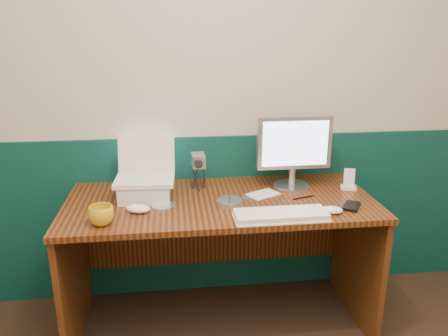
{
  "coord_description": "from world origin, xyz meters",
  "views": [
    {
      "loc": [
        -0.33,
        -0.72,
        1.6
      ],
      "look_at": [
        -0.09,
        1.23,
        0.97
      ],
      "focal_mm": 35.0,
      "sensor_mm": 36.0,
      "label": 1
    }
  ],
  "objects": [
    {
      "name": "back_wall",
      "position": [
        0.0,
        1.75,
        1.25
      ],
      "size": [
        3.5,
        0.04,
        2.5
      ],
      "primitive_type": "cube",
      "color": "#BCB09F",
      "rests_on": "ground"
    },
    {
      "name": "wainscot",
      "position": [
        0.0,
        1.74,
        0.5
      ],
      "size": [
        3.48,
        0.02,
        1.0
      ],
      "primitive_type": "cube",
      "color": "#07332E",
      "rests_on": "ground"
    },
    {
      "name": "desk",
      "position": [
        -0.09,
        1.38,
        0.38
      ],
      "size": [
        1.6,
        0.7,
        0.75
      ],
      "primitive_type": "cube",
      "color": "#37150A",
      "rests_on": "ground"
    },
    {
      "name": "laptop_riser",
      "position": [
        -0.48,
        1.45,
        0.8
      ],
      "size": [
        0.27,
        0.23,
        0.09
      ],
      "primitive_type": "cube",
      "rotation": [
        0.0,
        0.0,
        -0.05
      ],
      "color": "silver",
      "rests_on": "desk"
    },
    {
      "name": "laptop",
      "position": [
        -0.48,
        1.45,
        0.97
      ],
      "size": [
        0.31,
        0.25,
        0.25
      ],
      "primitive_type": null,
      "rotation": [
        0.0,
        0.0,
        -0.05
      ],
      "color": "white",
      "rests_on": "laptop_riser"
    },
    {
      "name": "monitor",
      "position": [
        0.32,
        1.51,
        0.95
      ],
      "size": [
        0.41,
        0.12,
        0.41
      ],
      "primitive_type": null,
      "rotation": [
        0.0,
        0.0,
        0.0
      ],
      "color": "#B7B6BB",
      "rests_on": "desk"
    },
    {
      "name": "keyboard",
      "position": [
        0.16,
        1.11,
        0.76
      ],
      "size": [
        0.44,
        0.15,
        0.03
      ],
      "primitive_type": "cube",
      "rotation": [
        0.0,
        0.0,
        0.0
      ],
      "color": "white",
      "rests_on": "desk"
    },
    {
      "name": "mouse_right",
      "position": [
        0.42,
        1.14,
        0.77
      ],
      "size": [
        0.12,
        0.08,
        0.04
      ],
      "primitive_type": "ellipsoid",
      "rotation": [
        0.0,
        0.0,
        -0.2
      ],
      "color": "white",
      "rests_on": "desk"
    },
    {
      "name": "mouse_left",
      "position": [
        -0.51,
        1.26,
        0.77
      ],
      "size": [
        0.13,
        0.1,
        0.04
      ],
      "primitive_type": "ellipsoid",
      "rotation": [
        0.0,
        0.0,
        -0.28
      ],
      "color": "white",
      "rests_on": "desk"
    },
    {
      "name": "mug",
      "position": [
        -0.66,
        1.14,
        0.8
      ],
      "size": [
        0.15,
        0.15,
        0.09
      ],
      "primitive_type": "imported",
      "rotation": [
        0.0,
        0.0,
        0.42
      ],
      "color": "gold",
      "rests_on": "desk"
    },
    {
      "name": "camcorder",
      "position": [
        -0.19,
        1.55,
        0.84
      ],
      "size": [
        0.09,
        0.12,
        0.18
      ],
      "primitive_type": null,
      "rotation": [
        0.0,
        0.0,
        0.04
      ],
      "color": "#B3B4B8",
      "rests_on": "desk"
    },
    {
      "name": "cd_spindle",
      "position": [
        -0.05,
        1.3,
        0.76
      ],
      "size": [
        0.13,
        0.13,
        0.03
      ],
      "primitive_type": "cylinder",
      "color": "silver",
      "rests_on": "desk"
    },
    {
      "name": "cd_loose_a",
      "position": [
        -0.39,
        1.33,
        0.75
      ],
      "size": [
        0.12,
        0.12,
        0.0
      ],
      "primitive_type": "cylinder",
      "color": "silver",
      "rests_on": "desk"
    },
    {
      "name": "cd_loose_b",
      "position": [
        0.08,
        1.4,
        0.75
      ],
      "size": [
        0.11,
        0.11,
        0.0
      ],
      "primitive_type": "cylinder",
      "color": "silver",
      "rests_on": "desk"
    },
    {
      "name": "pen",
      "position": [
        0.35,
        1.35,
        0.75
      ],
      "size": [
        0.13,
        0.04,
        0.01
      ],
      "primitive_type": "cylinder",
      "rotation": [
        0.0,
        1.57,
        0.29
      ],
      "color": "black",
      "rests_on": "desk"
    },
    {
      "name": "papers",
      "position": [
        0.14,
        1.42,
        0.75
      ],
      "size": [
        0.2,
        0.17,
        0.0
      ],
      "primitive_type": "cube",
      "rotation": [
        0.0,
        0.0,
        0.5
      ],
      "color": "silver",
      "rests_on": "desk"
    },
    {
      "name": "dock",
      "position": [
        0.63,
        1.45,
        0.76
      ],
      "size": [
        0.1,
        0.09,
        0.02
      ],
      "primitive_type": "cube",
      "rotation": [
        0.0,
        0.0,
        -0.31
      ],
      "color": "silver",
      "rests_on": "desk"
    },
    {
      "name": "music_player",
      "position": [
        0.63,
        1.45,
        0.82
      ],
      "size": [
        0.06,
        0.05,
        0.1
      ],
      "primitive_type": "cube",
      "rotation": [
        -0.17,
        0.0,
        -0.31
      ],
      "color": "white",
      "rests_on": "dock"
    },
    {
      "name": "pda",
      "position": [
        0.55,
        1.2,
        0.76
      ],
      "size": [
        0.12,
        0.14,
        0.01
      ],
      "primitive_type": "cube",
      "rotation": [
        0.0,
        0.0,
        -0.57
      ],
      "color": "black",
      "rests_on": "desk"
    }
  ]
}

